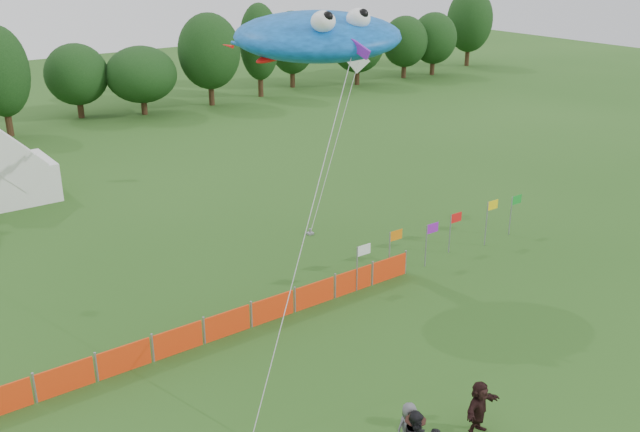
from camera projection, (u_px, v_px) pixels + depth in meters
treeline at (34, 74)px, 54.21m from camera, size 104.57×8.78×8.36m
tent_right at (4, 170)px, 39.72m from camera, size 5.02×4.02×3.55m
barrier_fence at (227, 324)px, 26.41m from camera, size 17.90×0.06×1.00m
flag_row at (443, 231)px, 32.44m from camera, size 10.73×0.55×2.22m
spectator_e at (408, 428)px, 20.29m from camera, size 0.88×0.66×1.62m
spectator_f at (479, 408)px, 21.05m from camera, size 1.70×0.82×1.76m
stingray_kite at (312, 35)px, 28.04m from camera, size 12.46×16.77×11.49m
small_kite_white at (348, 101)px, 37.75m from camera, size 6.40×3.56×8.32m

